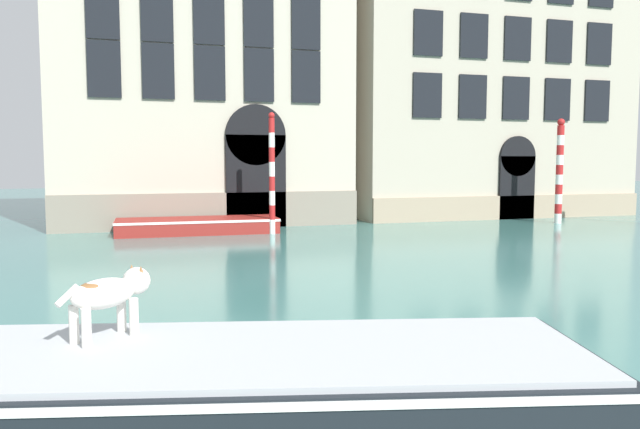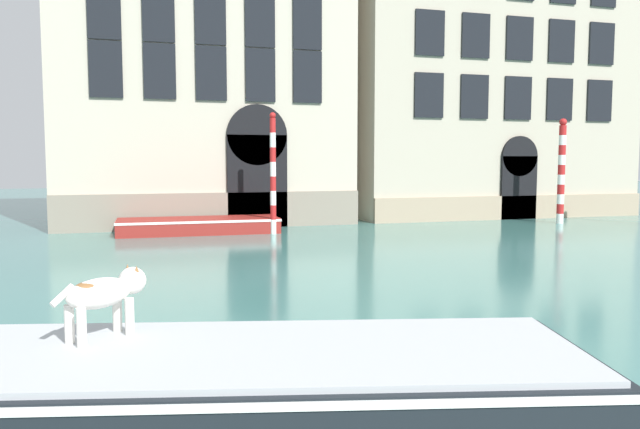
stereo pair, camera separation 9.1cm
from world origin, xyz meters
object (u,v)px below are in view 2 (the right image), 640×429
object	(u,v)px
dog_on_deck	(106,293)
mooring_pole_2	(273,173)
boat_foreground	(231,379)
mooring_pole_0	(561,171)
boat_moored_near_palazzo	(199,225)

from	to	relation	value
dog_on_deck	mooring_pole_2	bearing A→B (deg)	34.89
boat_foreground	mooring_pole_0	world-z (taller)	mooring_pole_0
boat_moored_near_palazzo	mooring_pole_0	world-z (taller)	mooring_pole_0
mooring_pole_2	boat_foreground	bearing A→B (deg)	-103.89
boat_foreground	mooring_pole_0	xyz separation A→B (m)	(15.31, 14.82, 1.75)
boat_moored_near_palazzo	mooring_pole_0	xyz separation A→B (m)	(14.12, -0.77, 1.82)
boat_foreground	boat_moored_near_palazzo	bearing A→B (deg)	99.18
boat_foreground	mooring_pole_2	size ratio (longest dim) A/B	1.86
boat_foreground	mooring_pole_0	distance (m)	21.38
mooring_pole_0	boat_moored_near_palazzo	bearing A→B (deg)	176.88
mooring_pole_0	mooring_pole_2	xyz separation A→B (m)	(-11.69, -0.16, -0.01)
dog_on_deck	boat_moored_near_palazzo	bearing A→B (deg)	44.90
dog_on_deck	boat_moored_near_palazzo	world-z (taller)	dog_on_deck
dog_on_deck	mooring_pole_2	xyz separation A→B (m)	(4.83, 13.85, 0.95)
boat_foreground	dog_on_deck	world-z (taller)	dog_on_deck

